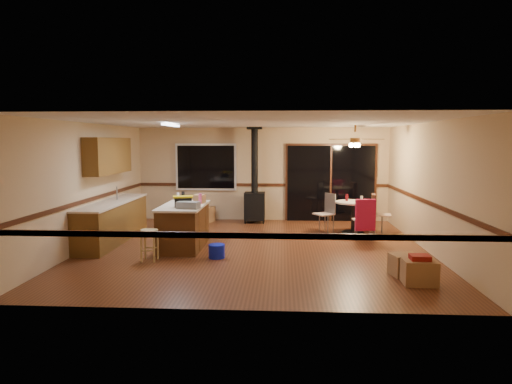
# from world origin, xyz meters

# --- Properties ---
(floor) EXTENTS (7.00, 7.00, 0.00)m
(floor) POSITION_xyz_m (0.00, 0.00, 0.00)
(floor) COLOR #572C18
(floor) RESTS_ON ground
(ceiling) EXTENTS (7.00, 7.00, 0.00)m
(ceiling) POSITION_xyz_m (0.00, 0.00, 2.60)
(ceiling) COLOR silver
(ceiling) RESTS_ON ground
(wall_back) EXTENTS (7.00, 0.00, 7.00)m
(wall_back) POSITION_xyz_m (0.00, 3.50, 1.30)
(wall_back) COLOR tan
(wall_back) RESTS_ON ground
(wall_front) EXTENTS (7.00, 0.00, 7.00)m
(wall_front) POSITION_xyz_m (0.00, -3.50, 1.30)
(wall_front) COLOR tan
(wall_front) RESTS_ON ground
(wall_left) EXTENTS (0.00, 7.00, 7.00)m
(wall_left) POSITION_xyz_m (-3.50, 0.00, 1.30)
(wall_left) COLOR tan
(wall_left) RESTS_ON ground
(wall_right) EXTENTS (0.00, 7.00, 7.00)m
(wall_right) POSITION_xyz_m (3.50, 0.00, 1.30)
(wall_right) COLOR tan
(wall_right) RESTS_ON ground
(chair_rail) EXTENTS (7.00, 7.00, 0.08)m
(chair_rail) POSITION_xyz_m (0.00, 0.00, 1.00)
(chair_rail) COLOR #3D1D0F
(chair_rail) RESTS_ON ground
(window) EXTENTS (1.72, 0.10, 1.32)m
(window) POSITION_xyz_m (-1.60, 3.45, 1.50)
(window) COLOR black
(window) RESTS_ON ground
(sliding_door) EXTENTS (2.52, 0.10, 2.10)m
(sliding_door) POSITION_xyz_m (1.90, 3.45, 1.05)
(sliding_door) COLOR black
(sliding_door) RESTS_ON ground
(lower_cabinets) EXTENTS (0.60, 3.00, 0.86)m
(lower_cabinets) POSITION_xyz_m (-3.20, 0.50, 0.43)
(lower_cabinets) COLOR brown
(lower_cabinets) RESTS_ON ground
(countertop) EXTENTS (0.64, 3.04, 0.04)m
(countertop) POSITION_xyz_m (-3.20, 0.50, 0.88)
(countertop) COLOR beige
(countertop) RESTS_ON lower_cabinets
(upper_cabinets) EXTENTS (0.35, 2.00, 0.80)m
(upper_cabinets) POSITION_xyz_m (-3.33, 0.70, 1.90)
(upper_cabinets) COLOR brown
(upper_cabinets) RESTS_ON ground
(kitchen_island) EXTENTS (0.88, 1.68, 0.90)m
(kitchen_island) POSITION_xyz_m (-1.50, 0.00, 0.45)
(kitchen_island) COLOR #492912
(kitchen_island) RESTS_ON ground
(wood_stove) EXTENTS (0.55, 0.50, 2.52)m
(wood_stove) POSITION_xyz_m (-0.20, 3.05, 0.73)
(wood_stove) COLOR black
(wood_stove) RESTS_ON ground
(ceiling_fan) EXTENTS (0.24, 0.24, 0.55)m
(ceiling_fan) POSITION_xyz_m (2.27, 1.71, 2.21)
(ceiling_fan) COLOR brown
(ceiling_fan) RESTS_ON ceiling
(fluorescent_strip) EXTENTS (0.10, 1.20, 0.04)m
(fluorescent_strip) POSITION_xyz_m (-1.80, 0.30, 2.56)
(fluorescent_strip) COLOR white
(fluorescent_strip) RESTS_ON ceiling
(toolbox_grey) EXTENTS (0.47, 0.32, 0.14)m
(toolbox_grey) POSITION_xyz_m (-1.30, -0.47, 0.97)
(toolbox_grey) COLOR slate
(toolbox_grey) RESTS_ON kitchen_island
(toolbox_black) EXTENTS (0.38, 0.26, 0.19)m
(toolbox_black) POSITION_xyz_m (-1.45, -0.25, 0.99)
(toolbox_black) COLOR black
(toolbox_black) RESTS_ON kitchen_island
(toolbox_yellow_lid) EXTENTS (0.44, 0.30, 0.03)m
(toolbox_yellow_lid) POSITION_xyz_m (-1.45, -0.25, 1.10)
(toolbox_yellow_lid) COLOR gold
(toolbox_yellow_lid) RESTS_ON toolbox_black
(box_on_island) EXTENTS (0.24, 0.30, 0.18)m
(box_on_island) POSITION_xyz_m (-1.22, 0.35, 0.99)
(box_on_island) COLOR olive
(box_on_island) RESTS_ON kitchen_island
(bottle_dark) EXTENTS (0.09, 0.09, 0.25)m
(bottle_dark) POSITION_xyz_m (-1.56, 0.29, 1.02)
(bottle_dark) COLOR black
(bottle_dark) RESTS_ON kitchen_island
(bottle_pink) EXTENTS (0.07, 0.07, 0.22)m
(bottle_pink) POSITION_xyz_m (-1.18, 0.21, 1.01)
(bottle_pink) COLOR #D84C8C
(bottle_pink) RESTS_ON kitchen_island
(bottle_white) EXTENTS (0.08, 0.08, 0.18)m
(bottle_white) POSITION_xyz_m (-1.77, 0.72, 0.99)
(bottle_white) COLOR white
(bottle_white) RESTS_ON kitchen_island
(bar_stool) EXTENTS (0.35, 0.35, 0.59)m
(bar_stool) POSITION_xyz_m (-1.91, -1.10, 0.29)
(bar_stool) COLOR tan
(bar_stool) RESTS_ON floor
(blue_bucket) EXTENTS (0.41, 0.41, 0.26)m
(blue_bucket) POSITION_xyz_m (-0.69, -0.81, 0.13)
(blue_bucket) COLOR #0D1ABA
(blue_bucket) RESTS_ON floor
(dining_table) EXTENTS (0.87, 0.87, 0.78)m
(dining_table) POSITION_xyz_m (2.27, 1.71, 0.53)
(dining_table) COLOR black
(dining_table) RESTS_ON ground
(glass_red) EXTENTS (0.07, 0.07, 0.17)m
(glass_red) POSITION_xyz_m (2.12, 1.81, 0.86)
(glass_red) COLOR #590C14
(glass_red) RESTS_ON dining_table
(glass_cream) EXTENTS (0.08, 0.08, 0.14)m
(glass_cream) POSITION_xyz_m (2.45, 1.66, 0.85)
(glass_cream) COLOR beige
(glass_cream) RESTS_ON dining_table
(chair_left) EXTENTS (0.56, 0.55, 0.51)m
(chair_left) POSITION_xyz_m (1.66, 1.86, 0.59)
(chair_left) COLOR tan
(chair_left) RESTS_ON ground
(chair_near) EXTENTS (0.47, 0.51, 0.70)m
(chair_near) POSITION_xyz_m (2.39, 0.82, 0.60)
(chair_near) COLOR tan
(chair_near) RESTS_ON ground
(chair_right) EXTENTS (0.53, 0.49, 0.70)m
(chair_right) POSITION_xyz_m (2.79, 1.79, 0.60)
(chair_right) COLOR tan
(chair_right) RESTS_ON ground
(box_under_window) EXTENTS (0.64, 0.57, 0.43)m
(box_under_window) POSITION_xyz_m (-1.62, 3.10, 0.21)
(box_under_window) COLOR olive
(box_under_window) RESTS_ON floor
(box_corner_a) EXTENTS (0.52, 0.44, 0.38)m
(box_corner_a) POSITION_xyz_m (2.70, -2.22, 0.19)
(box_corner_a) COLOR olive
(box_corner_a) RESTS_ON floor
(box_corner_b) EXTENTS (0.51, 0.47, 0.35)m
(box_corner_b) POSITION_xyz_m (2.60, -1.76, 0.18)
(box_corner_b) COLOR olive
(box_corner_b) RESTS_ON floor
(box_small_red) EXTENTS (0.31, 0.26, 0.08)m
(box_small_red) POSITION_xyz_m (2.70, -2.22, 0.42)
(box_small_red) COLOR maroon
(box_small_red) RESTS_ON box_corner_a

